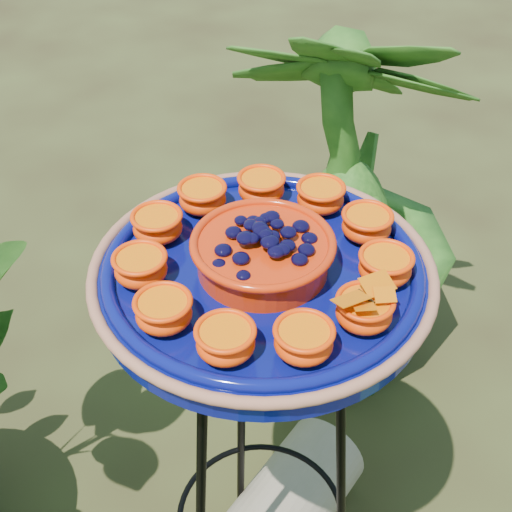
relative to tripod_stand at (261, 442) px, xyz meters
name	(u,v)px	position (x,y,z in m)	size (l,w,h in m)	color
tripod_stand	(261,442)	(0.00, 0.00, 0.00)	(0.46, 0.46, 0.97)	black
feeder_dish	(263,269)	(0.00, 0.00, 0.43)	(0.64, 0.64, 0.12)	#070C59
shrub_back_right	(346,207)	(0.67, 0.48, -0.03)	(0.63, 0.63, 1.12)	#1B4512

